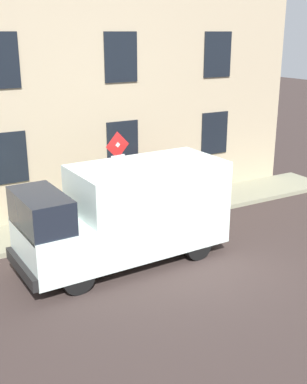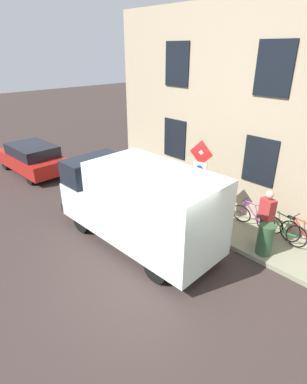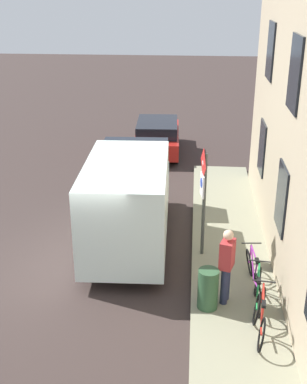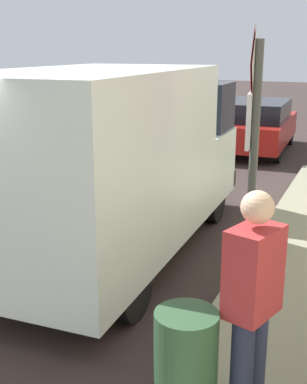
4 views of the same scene
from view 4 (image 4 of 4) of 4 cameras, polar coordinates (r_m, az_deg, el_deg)
sidewalk_slab at (r=4.94m, az=16.05°, el=-17.40°), size 1.94×15.30×0.14m
sign_post_stacked at (r=5.32m, az=10.95°, el=7.31°), size 0.18×0.56×2.71m
delivery_van at (r=6.70m, az=-4.16°, el=3.81°), size 2.18×5.40×2.50m
parked_hatchback at (r=14.11m, az=11.40°, el=7.45°), size 1.91×4.07×1.38m
pedestrian at (r=3.58m, az=11.01°, el=-12.12°), size 0.37×0.46×1.72m
litter_bin at (r=3.70m, az=3.63°, el=-19.53°), size 0.44×0.44×0.90m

